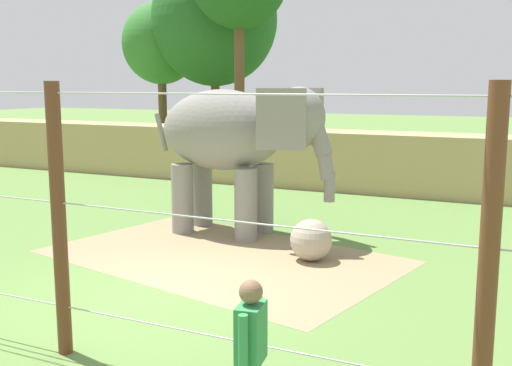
% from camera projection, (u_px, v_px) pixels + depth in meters
% --- Properties ---
extents(ground_plane, '(120.00, 120.00, 0.00)m').
position_uv_depth(ground_plane, '(158.00, 294.00, 10.03)').
color(ground_plane, '#5B7F3D').
extents(dirt_patch, '(7.58, 5.64, 0.01)m').
position_uv_depth(dirt_patch, '(222.00, 256.00, 12.18)').
color(dirt_patch, '#937F5B').
rests_on(dirt_patch, ground).
extents(embankment_wall, '(36.00, 1.80, 1.88)m').
position_uv_depth(embankment_wall, '(352.00, 160.00, 19.91)').
color(embankment_wall, tan).
rests_on(embankment_wall, ground).
extents(elephant, '(4.54, 1.91, 3.37)m').
position_uv_depth(elephant, '(236.00, 137.00, 13.72)').
color(elephant, gray).
rests_on(elephant, ground).
extents(enrichment_ball, '(0.82, 0.82, 0.82)m').
position_uv_depth(enrichment_ball, '(311.00, 240.00, 11.86)').
color(enrichment_ball, tan).
rests_on(enrichment_ball, ground).
extents(cable_fence, '(11.42, 0.18, 3.46)m').
position_uv_depth(cable_fence, '(51.00, 220.00, 7.62)').
color(cable_fence, brown).
rests_on(cable_fence, ground).
extents(zookeeper, '(0.27, 0.58, 1.67)m').
position_uv_depth(zookeeper, '(251.00, 358.00, 5.61)').
color(zookeeper, '#33384C').
rests_on(zookeeper, ground).
extents(tree_far_left, '(6.16, 6.16, 9.77)m').
position_uv_depth(tree_far_left, '(214.00, 20.00, 29.77)').
color(tree_far_left, brown).
rests_on(tree_far_left, ground).
extents(tree_left_of_centre, '(4.00, 4.00, 7.59)m').
position_uv_depth(tree_left_of_centre, '(161.00, 44.00, 31.32)').
color(tree_left_of_centre, brown).
rests_on(tree_left_of_centre, ground).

